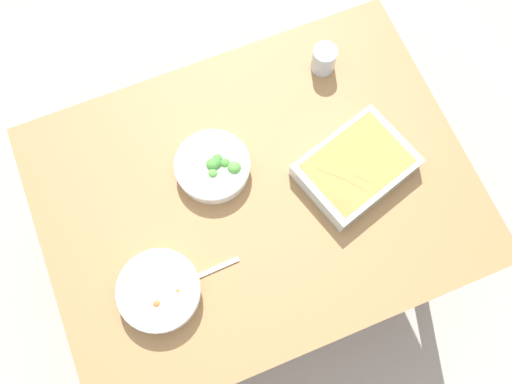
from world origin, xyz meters
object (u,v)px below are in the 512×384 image
Objects in this scene: baking_dish at (356,167)px; drink_cup at (324,60)px; broccoli_bowl at (213,166)px; spoon_by_stew at (199,276)px; stew_bowl at (159,291)px.

baking_dish is 4.13× the size of drink_cup.
spoon_by_stew is at bearing -118.07° from broccoli_bowl.
stew_bowl is at bearing -177.98° from spoon_by_stew.
drink_cup reaches higher than broccoli_bowl.
broccoli_bowl is 1.21× the size of spoon_by_stew.
broccoli_bowl is 0.40m from baking_dish.
broccoli_bowl is 0.46m from drink_cup.
drink_cup is 0.72m from spoon_by_stew.
baking_dish is (0.62, 0.12, 0.00)m from stew_bowl.
baking_dish is at bearing 12.77° from spoon_by_stew.
drink_cup is 0.48× the size of spoon_by_stew.
broccoli_bowl is at bearing 61.93° from spoon_by_stew.
broccoli_bowl is 0.30m from spoon_by_stew.
baking_dish is at bearing 10.92° from stew_bowl.
stew_bowl reaches higher than spoon_by_stew.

